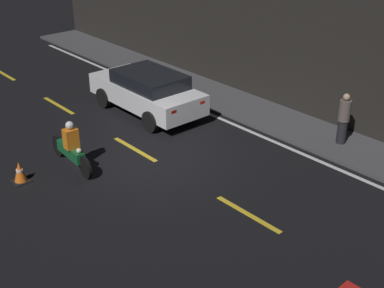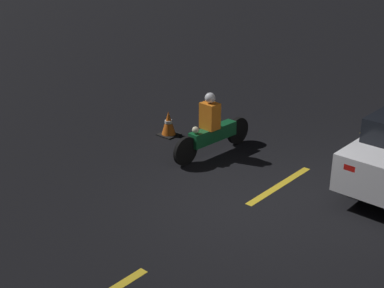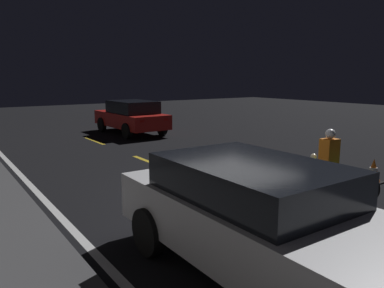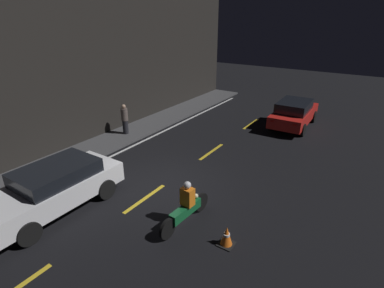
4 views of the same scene
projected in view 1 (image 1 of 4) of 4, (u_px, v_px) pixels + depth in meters
The scene contains 12 objects.
ground_plane at pixel (156, 161), 14.89m from camera, with size 56.00×56.00×0.00m, color black.
raised_curb at pixel (267, 116), 17.63m from camera, with size 28.00×1.96×0.11m.
building_front at pixel (298, 6), 16.77m from camera, with size 28.00×0.30×7.00m.
lane_dash_a at pixel (4, 74), 21.61m from camera, with size 2.00×0.14×0.01m.
lane_dash_b at pixel (59, 105), 18.58m from camera, with size 2.00×0.14×0.01m.
lane_dash_c at pixel (135, 149), 15.56m from camera, with size 2.00×0.14×0.01m.
lane_dash_d at pixel (248, 214), 12.54m from camera, with size 2.00×0.14×0.01m.
lane_solid_kerb at pixel (241, 128), 16.92m from camera, with size 25.20×0.14×0.01m.
sedan_white at pixel (147, 90), 17.69m from camera, with size 4.32×1.93×1.45m.
motorcycle at pixel (71, 148), 14.40m from camera, with size 2.21×0.38×1.37m.
traffic_cone_near at pixel (20, 172), 13.78m from camera, with size 0.42×0.42×0.57m.
pedestrian at pixel (344, 118), 15.38m from camera, with size 0.34×0.34×1.53m.
Camera 1 is at (10.50, -7.95, 7.03)m, focal length 50.00 mm.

